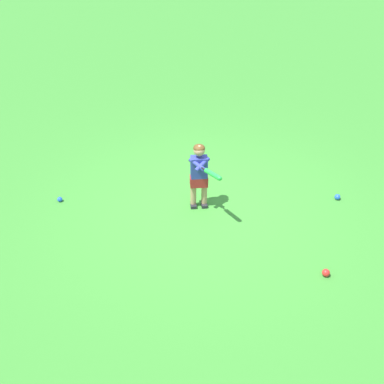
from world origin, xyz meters
TOP-DOWN VIEW (x-y plane):
  - ground_plane at (0.00, 0.00)m, footprint 40.00×40.00m
  - child_batter at (0.13, 0.01)m, footprint 0.64×0.59m
  - play_ball_midfield at (-1.88, -0.95)m, footprint 0.09×0.09m
  - play_ball_behind_batter at (-1.93, 0.87)m, footprint 0.10×0.10m
  - play_ball_center_lawn at (2.25, 0.65)m, footprint 0.08×0.08m

SIDE VIEW (x-z plane):
  - ground_plane at x=0.00m, z-range 0.00..0.00m
  - play_ball_center_lawn at x=2.25m, z-range 0.00..0.08m
  - play_ball_midfield at x=-1.88m, z-range 0.00..0.09m
  - play_ball_behind_batter at x=-1.93m, z-range 0.00..0.10m
  - child_batter at x=0.13m, z-range 0.11..1.19m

